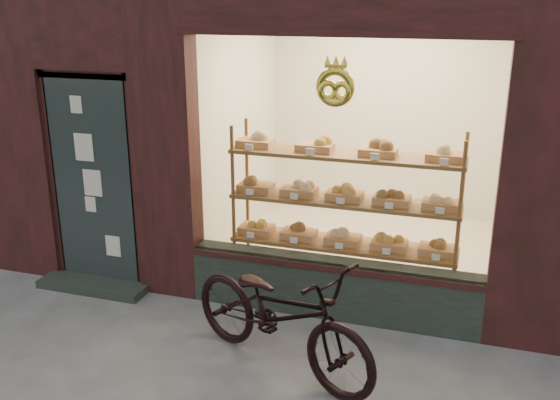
% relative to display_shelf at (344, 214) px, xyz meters
% --- Properties ---
extents(display_shelf, '(2.20, 0.45, 1.70)m').
position_rel_display_shelf_xyz_m(display_shelf, '(0.00, 0.00, 0.00)').
color(display_shelf, brown).
rests_on(display_shelf, ground).
extents(bicycle, '(1.94, 1.34, 0.97)m').
position_rel_display_shelf_xyz_m(bicycle, '(-0.19, -1.41, -0.38)').
color(bicycle, black).
rests_on(bicycle, ground).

